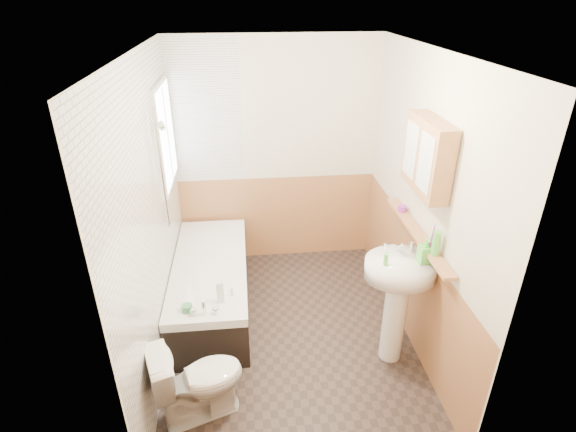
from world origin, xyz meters
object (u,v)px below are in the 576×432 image
Objects in this scene: bathtub at (211,284)px; toilet at (198,380)px; pine_shelf at (417,233)px; sink at (398,290)px; medicine_cabinet at (427,156)px.

bathtub is 2.58× the size of toilet.
toilet is 0.51× the size of pine_shelf.
bathtub is 1.84m from sink.
pine_shelf is 0.69m from medicine_cabinet.
medicine_cabinet is at bearing -89.20° from toilet.
bathtub is 1.31× the size of pine_shelf.
toilet is at bearing -159.54° from pine_shelf.
toilet is at bearing -160.39° from medicine_cabinet.
medicine_cabinet reaches higher than sink.
sink reaches higher than bathtub.
bathtub is at bearing -20.16° from toilet.
sink is at bearing -129.91° from medicine_cabinet.
sink is 0.49m from pine_shelf.
pine_shelf reaches higher than bathtub.
pine_shelf is at bearing 55.34° from medicine_cabinet.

